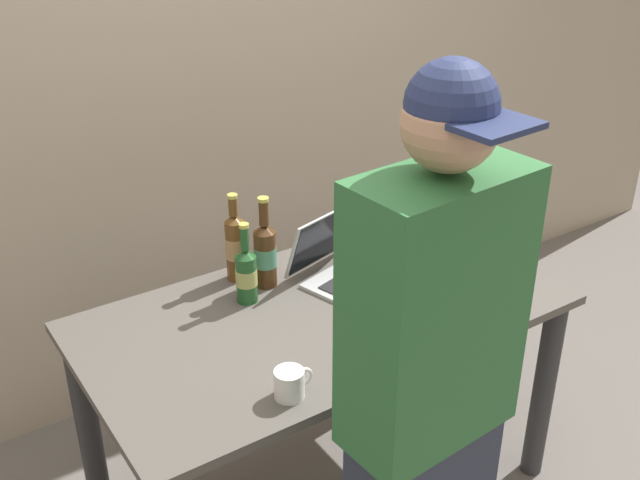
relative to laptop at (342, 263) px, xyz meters
The scene contains 8 objects.
desk 0.29m from the laptop, 139.88° to the right, with size 1.52×0.82×0.77m.
laptop is the anchor object (origin of this frame).
beer_bottle_brown 0.27m from the laptop, 159.49° to the left, with size 0.08×0.08×0.32m.
beer_bottle_green 0.35m from the laptop, behind, with size 0.07×0.07×0.28m.
beer_bottle_amber 0.36m from the laptop, 148.79° to the left, with size 0.07×0.07×0.31m.
person_figure 0.89m from the laptop, 112.38° to the right, with size 0.41×0.28×1.73m.
coffee_mug 0.66m from the laptop, 136.99° to the right, with size 0.11×0.08×0.08m.
back_wall 0.95m from the laptop, 101.84° to the left, with size 6.00×0.10×2.60m, color tan.
Camera 1 is at (-1.14, -1.69, 2.06)m, focal length 42.63 mm.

